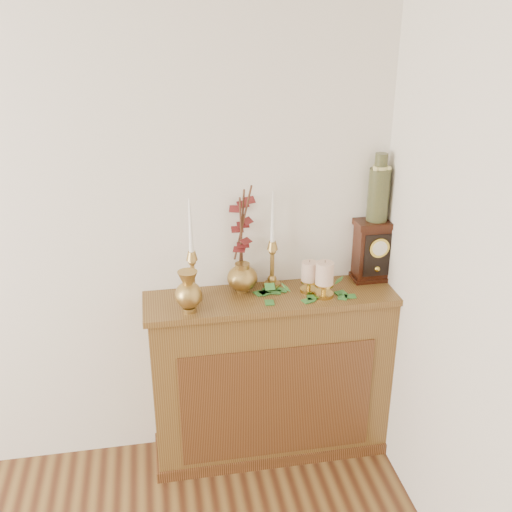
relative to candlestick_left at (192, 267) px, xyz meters
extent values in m
cube|color=brown|center=(0.38, -0.03, -0.64)|extent=(1.20, 0.30, 0.90)
cube|color=brown|center=(0.38, -0.18, -0.69)|extent=(0.96, 0.01, 0.63)
cube|color=brown|center=(0.38, -0.03, -0.18)|extent=(1.24, 0.34, 0.03)
cube|color=brown|center=(0.38, -0.03, -1.06)|extent=(1.23, 0.33, 0.06)
cylinder|color=tan|center=(0.00, 0.00, -0.15)|extent=(0.08, 0.08, 0.02)
sphere|color=tan|center=(0.00, 0.00, -0.12)|extent=(0.05, 0.05, 0.05)
cylinder|color=tan|center=(0.00, 0.00, -0.05)|extent=(0.02, 0.02, 0.15)
sphere|color=tan|center=(0.00, 0.00, 0.03)|extent=(0.04, 0.04, 0.04)
cone|color=tan|center=(0.00, 0.00, 0.06)|extent=(0.05, 0.05, 0.04)
cone|color=white|center=(0.00, 0.00, 0.21)|extent=(0.02, 0.02, 0.26)
cylinder|color=tan|center=(0.39, 0.06, -0.15)|extent=(0.08, 0.08, 0.02)
sphere|color=tan|center=(0.39, 0.06, -0.12)|extent=(0.05, 0.05, 0.05)
cylinder|color=tan|center=(0.39, 0.06, -0.05)|extent=(0.02, 0.02, 0.14)
sphere|color=tan|center=(0.39, 0.06, 0.03)|extent=(0.04, 0.04, 0.04)
cone|color=tan|center=(0.39, 0.06, 0.06)|extent=(0.05, 0.05, 0.04)
cone|color=white|center=(0.39, 0.06, 0.20)|extent=(0.02, 0.02, 0.26)
cylinder|color=tan|center=(-0.03, -0.12, -0.15)|extent=(0.06, 0.06, 0.02)
sphere|color=tan|center=(-0.03, -0.12, -0.08)|extent=(0.12, 0.12, 0.12)
cone|color=tan|center=(-0.03, -0.12, 0.01)|extent=(0.09, 0.09, 0.06)
cylinder|color=tan|center=(0.24, 0.04, -0.16)|extent=(0.06, 0.06, 0.01)
ellipsoid|color=tan|center=(0.24, 0.04, -0.09)|extent=(0.15, 0.15, 0.13)
cylinder|color=tan|center=(0.24, 0.04, -0.03)|extent=(0.07, 0.07, 0.03)
cylinder|color=#472819|center=(0.24, 0.05, 0.15)|extent=(0.03, 0.09, 0.35)
cylinder|color=#472819|center=(0.24, 0.05, 0.17)|extent=(0.02, 0.08, 0.39)
cylinder|color=#472819|center=(0.25, 0.05, 0.18)|extent=(0.08, 0.12, 0.41)
cylinder|color=gold|center=(0.56, -0.02, -0.16)|extent=(0.09, 0.09, 0.02)
cylinder|color=gold|center=(0.56, -0.02, -0.13)|extent=(0.02, 0.02, 0.04)
cylinder|color=gold|center=(0.56, -0.02, -0.11)|extent=(0.08, 0.08, 0.01)
cylinder|color=#FBECC5|center=(0.56, -0.02, -0.06)|extent=(0.08, 0.08, 0.10)
cylinder|color=#472819|center=(0.56, -0.02, 0.00)|extent=(0.00, 0.00, 0.01)
cylinder|color=gold|center=(0.62, -0.08, -0.15)|extent=(0.10, 0.10, 0.02)
cylinder|color=gold|center=(0.62, -0.08, -0.13)|extent=(0.02, 0.02, 0.04)
cylinder|color=gold|center=(0.62, -0.08, -0.10)|extent=(0.09, 0.09, 0.01)
cylinder|color=#FBECC5|center=(0.62, -0.08, -0.04)|extent=(0.09, 0.09, 0.11)
cylinder|color=#472819|center=(0.62, -0.08, 0.02)|extent=(0.00, 0.00, 0.01)
cube|color=#30732B|center=(0.76, -0.03, -0.16)|extent=(0.06, 0.05, 0.00)
cube|color=#30732B|center=(0.42, -0.03, -0.16)|extent=(0.05, 0.06, 0.00)
cube|color=#30732B|center=(0.66, -0.07, -0.16)|extent=(0.07, 0.07, 0.00)
cube|color=#30732B|center=(0.47, 0.03, -0.16)|extent=(0.07, 0.07, 0.00)
cube|color=#30732B|center=(0.41, -0.05, -0.16)|extent=(0.06, 0.06, 0.00)
cube|color=#30732B|center=(0.73, -0.02, -0.16)|extent=(0.07, 0.07, 0.00)
cube|color=#30732B|center=(0.52, -0.13, -0.16)|extent=(0.05, 0.06, 0.00)
cube|color=#30732B|center=(0.30, -0.06, -0.16)|extent=(0.06, 0.05, 0.00)
cube|color=#30732B|center=(0.75, -0.02, -0.16)|extent=(0.07, 0.07, 0.00)
cube|color=#30732B|center=(0.38, -0.09, -0.16)|extent=(0.05, 0.06, 0.00)
cube|color=#30732B|center=(0.31, -0.05, -0.16)|extent=(0.05, 0.06, 0.00)
cube|color=#30732B|center=(0.47, 0.03, -0.16)|extent=(0.07, 0.07, 0.00)
cube|color=#30732B|center=(0.75, -0.06, -0.16)|extent=(0.07, 0.07, 0.00)
cube|color=#30732B|center=(0.66, -0.10, -0.16)|extent=(0.06, 0.06, 0.00)
cube|color=#30732B|center=(0.36, -0.04, -0.11)|extent=(0.06, 0.05, 0.03)
cube|color=#30732B|center=(0.42, -0.11, -0.09)|extent=(0.05, 0.06, 0.03)
cube|color=#30732B|center=(0.70, -0.05, -0.10)|extent=(0.05, 0.06, 0.03)
cube|color=#34140A|center=(0.92, 0.07, -0.15)|extent=(0.21, 0.15, 0.02)
cube|color=#34140A|center=(0.92, 0.07, -0.02)|extent=(0.19, 0.13, 0.27)
cube|color=#34140A|center=(0.92, 0.07, 0.14)|extent=(0.21, 0.15, 0.03)
cube|color=black|center=(0.92, 0.01, -0.01)|extent=(0.15, 0.01, 0.22)
cylinder|color=gold|center=(0.92, 0.00, 0.03)|extent=(0.10, 0.01, 0.10)
cylinder|color=silver|center=(0.92, 0.00, 0.03)|extent=(0.08, 0.00, 0.08)
sphere|color=gold|center=(0.92, 0.01, -0.08)|extent=(0.03, 0.03, 0.03)
cylinder|color=#162D22|center=(0.92, 0.07, 0.28)|extent=(0.10, 0.10, 0.26)
cylinder|color=#162D22|center=(0.92, 0.07, 0.44)|extent=(0.06, 0.06, 0.09)
cylinder|color=#DED280|center=(0.92, 0.07, 0.41)|extent=(0.07, 0.07, 0.02)
camera|label=1|loc=(-0.16, -2.55, 1.16)|focal=42.00mm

